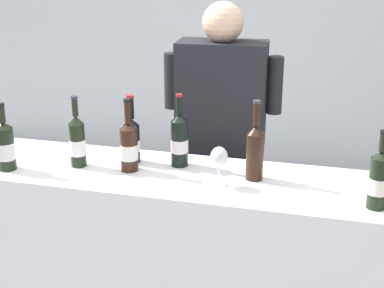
% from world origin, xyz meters
% --- Properties ---
extents(wall_back, '(8.00, 0.10, 2.80)m').
position_xyz_m(wall_back, '(0.00, 2.60, 1.40)').
color(wall_back, silver).
rests_on(wall_back, ground_plane).
extents(counter, '(2.31, 0.53, 0.91)m').
position_xyz_m(counter, '(0.00, 0.00, 0.46)').
color(counter, white).
rests_on(counter, ground_plane).
extents(wine_bottle_0, '(0.07, 0.07, 0.32)m').
position_xyz_m(wine_bottle_0, '(0.76, -0.13, 1.03)').
color(wine_bottle_0, black).
rests_on(wine_bottle_0, counter).
extents(wine_bottle_1, '(0.08, 0.08, 0.34)m').
position_xyz_m(wine_bottle_1, '(-0.10, 0.11, 1.04)').
color(wine_bottle_1, black).
rests_on(wine_bottle_1, counter).
extents(wine_bottle_2, '(0.08, 0.08, 0.32)m').
position_xyz_m(wine_bottle_2, '(-0.33, 0.10, 1.02)').
color(wine_bottle_2, black).
rests_on(wine_bottle_2, counter).
extents(wine_bottle_3, '(0.08, 0.08, 0.33)m').
position_xyz_m(wine_bottle_3, '(-0.31, -0.01, 1.03)').
color(wine_bottle_3, black).
rests_on(wine_bottle_3, counter).
extents(wine_bottle_5, '(0.08, 0.08, 0.35)m').
position_xyz_m(wine_bottle_5, '(0.26, 0.04, 1.04)').
color(wine_bottle_5, black).
rests_on(wine_bottle_5, counter).
extents(wine_bottle_6, '(0.08, 0.08, 0.31)m').
position_xyz_m(wine_bottle_6, '(-0.85, -0.14, 1.02)').
color(wine_bottle_6, black).
rests_on(wine_bottle_6, counter).
extents(wine_bottle_8, '(0.07, 0.07, 0.33)m').
position_xyz_m(wine_bottle_8, '(-0.55, -0.02, 1.03)').
color(wine_bottle_8, black).
rests_on(wine_bottle_8, counter).
extents(wine_glass, '(0.08, 0.08, 0.17)m').
position_xyz_m(wine_glass, '(0.12, -0.07, 1.03)').
color(wine_glass, silver).
rests_on(wine_glass, counter).
extents(person_server, '(0.62, 0.27, 1.62)m').
position_xyz_m(person_server, '(0.00, 0.55, 0.79)').
color(person_server, black).
rests_on(person_server, ground_plane).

